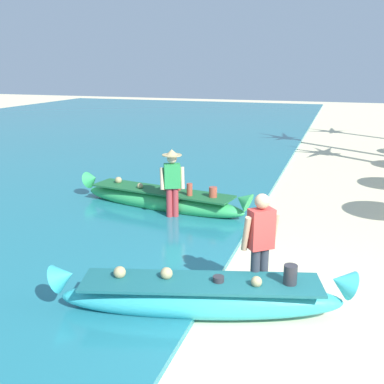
% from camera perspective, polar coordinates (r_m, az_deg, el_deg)
% --- Properties ---
extents(ground_plane, '(80.00, 80.00, 0.00)m').
position_cam_1_polar(ground_plane, '(6.70, 11.54, -16.12)').
color(ground_plane, beige).
extents(boat_cyan_foreground, '(4.28, 1.74, 0.82)m').
position_cam_1_polar(boat_cyan_foreground, '(6.68, 1.15, -12.88)').
color(boat_cyan_foreground, '#33B2BC').
rests_on(boat_cyan_foreground, ground).
extents(boat_green_midground, '(4.68, 1.43, 0.83)m').
position_cam_1_polar(boat_green_midground, '(11.21, -3.80, -0.91)').
color(boat_green_midground, '#38B760').
rests_on(boat_green_midground, ground).
extents(person_vendor_hatted, '(0.58, 0.44, 1.67)m').
position_cam_1_polar(person_vendor_hatted, '(10.34, -2.48, 1.48)').
color(person_vendor_hatted, '#B2383D').
rests_on(person_vendor_hatted, ground).
extents(person_tourist_customer, '(0.55, 0.50, 1.72)m').
position_cam_1_polar(person_tourist_customer, '(6.81, 8.49, -6.26)').
color(person_tourist_customer, '#333842').
rests_on(person_tourist_customer, ground).
extents(cooler_box, '(0.46, 0.32, 0.41)m').
position_cam_1_polar(cooler_box, '(6.97, -11.26, -12.82)').
color(cooler_box, silver).
rests_on(cooler_box, ground).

